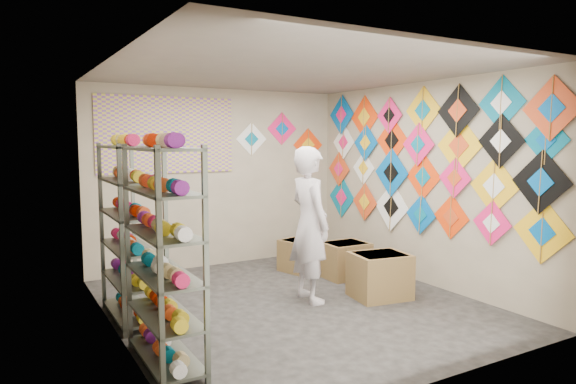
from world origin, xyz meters
TOP-DOWN VIEW (x-y plane):
  - ground at (0.00, 0.00)m, footprint 4.50×4.50m
  - room_walls at (0.00, 0.00)m, footprint 4.50×4.50m
  - shelf_rack_front at (-1.78, -0.85)m, footprint 0.40×1.10m
  - shelf_rack_back at (-1.78, 0.45)m, footprint 0.40×1.10m
  - string_spools at (-1.78, -0.20)m, footprint 0.12×2.36m
  - kite_wall_display at (1.98, -0.04)m, footprint 0.06×4.33m
  - back_wall_kites at (1.11, 2.24)m, footprint 1.59×0.02m
  - poster at (-0.80, 2.23)m, footprint 2.00×0.01m
  - shopkeeper at (0.24, 0.03)m, footprint 0.72×0.51m
  - carton_a at (1.05, -0.31)m, footprint 0.73×0.64m
  - carton_b at (1.24, 0.65)m, footprint 0.61×0.51m
  - carton_c at (0.87, 1.26)m, footprint 0.61×0.64m

SIDE VIEW (x-z plane):
  - ground at x=0.00m, z-range 0.00..0.00m
  - carton_c at x=0.87m, z-range 0.00..0.46m
  - carton_b at x=1.24m, z-range 0.00..0.49m
  - carton_a at x=1.05m, z-range 0.00..0.55m
  - shopkeeper at x=0.24m, z-range 0.00..1.86m
  - shelf_rack_front at x=-1.78m, z-range 0.00..1.90m
  - shelf_rack_back at x=-1.78m, z-range 0.00..1.90m
  - string_spools at x=-1.78m, z-range 0.99..1.11m
  - room_walls at x=0.00m, z-range -0.61..3.89m
  - kite_wall_display at x=1.98m, z-range 0.63..2.69m
  - back_wall_kites at x=1.11m, z-range 1.55..2.36m
  - poster at x=-0.80m, z-range 1.45..2.55m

